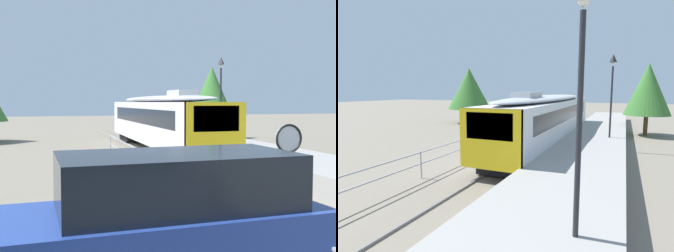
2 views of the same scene
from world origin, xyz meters
TOP-DOWN VIEW (x-y plane):
  - ground_plane at (-3.00, 22.00)m, footprint 160.00×160.00m
  - track_rails at (0.00, 22.00)m, footprint 3.20×60.00m
  - commuter_train at (0.00, 30.56)m, footprint 2.82×18.65m
  - station_platform at (3.25, 22.00)m, footprint 3.90×60.00m
  - platform_lamp_far_end at (4.20, 30.44)m, footprint 0.34×0.34m
  - speed_limit_sign at (-2.37, 12.15)m, footprint 0.61×0.10m
  - carpark_fence at (-3.30, 12.00)m, footprint 0.06×36.06m
  - parked_van_blue at (-5.52, 10.46)m, footprint 4.96×2.09m
  - tree_behind_station_far at (6.78, 38.20)m, footprint 3.85×3.85m

SIDE VIEW (x-z plane):
  - ground_plane at x=-3.00m, z-range 0.00..0.00m
  - track_rails at x=0.00m, z-range -0.04..0.10m
  - station_platform at x=3.25m, z-range 0.00..0.90m
  - carpark_fence at x=-3.30m, z-range 0.28..1.53m
  - parked_van_blue at x=-5.52m, z-range 0.04..2.55m
  - speed_limit_sign at x=-2.37m, z-range 0.72..3.53m
  - commuter_train at x=0.00m, z-range 0.27..4.01m
  - tree_behind_station_far at x=6.78m, z-range 0.90..7.20m
  - platform_lamp_far_end at x=4.20m, z-range 1.95..7.30m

